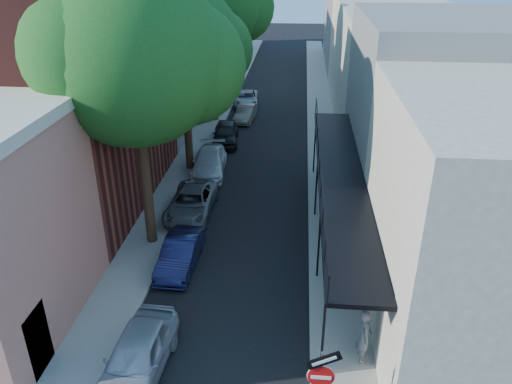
% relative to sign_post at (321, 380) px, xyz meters
% --- Properties ---
extents(road_surface, '(6.00, 64.00, 0.01)m').
position_rel_sign_post_xyz_m(road_surface, '(-3.16, 29.03, -2.03)').
color(road_surface, black).
rests_on(road_surface, ground).
extents(sidewalk_left, '(2.00, 64.00, 0.12)m').
position_rel_sign_post_xyz_m(sidewalk_left, '(-7.16, 29.03, -1.98)').
color(sidewalk_left, gray).
rests_on(sidewalk_left, ground).
extents(sidewalk_right, '(2.00, 64.00, 0.12)m').
position_rel_sign_post_xyz_m(sidewalk_right, '(0.84, 29.03, -1.98)').
color(sidewalk_right, gray).
rests_on(sidewalk_right, ground).
extents(buildings_left, '(10.10, 59.10, 12.00)m').
position_rel_sign_post_xyz_m(buildings_left, '(-12.46, 27.79, 2.90)').
color(buildings_left, tan).
rests_on(buildings_left, ground).
extents(buildings_right, '(9.80, 55.00, 10.00)m').
position_rel_sign_post_xyz_m(buildings_right, '(5.83, 28.51, 2.39)').
color(buildings_right, beige).
rests_on(buildings_right, ground).
extents(sign_post, '(0.89, 0.17, 2.99)m').
position_rel_sign_post_xyz_m(sign_post, '(0.00, 0.00, 0.00)').
color(sign_post, '#595B60').
rests_on(sign_post, ground).
extents(oak_near, '(7.48, 6.80, 11.42)m').
position_rel_sign_post_xyz_m(oak_near, '(-6.53, 9.29, 5.84)').
color(oak_near, '#301D13').
rests_on(oak_near, ground).
extents(oak_mid, '(6.60, 6.00, 10.20)m').
position_rel_sign_post_xyz_m(oak_mid, '(-6.58, 17.26, 5.02)').
color(oak_mid, '#301D13').
rests_on(oak_mid, ground).
extents(oak_far, '(7.70, 7.00, 11.90)m').
position_rel_sign_post_xyz_m(oak_far, '(-6.51, 26.30, 6.22)').
color(oak_far, '#301D13').
rests_on(oak_far, ground).
extents(parked_car_a, '(1.87, 4.20, 1.40)m').
position_rel_sign_post_xyz_m(parked_car_a, '(-5.31, 1.69, -1.33)').
color(parked_car_a, '#9CA3AC').
rests_on(parked_car_a, ground).
extents(parked_car_b, '(1.39, 3.72, 1.22)m').
position_rel_sign_post_xyz_m(parked_car_b, '(-5.30, 7.37, -1.43)').
color(parked_car_b, '#12163A').
rests_on(parked_car_b, ground).
extents(parked_car_c, '(2.09, 4.44, 1.23)m').
position_rel_sign_post_xyz_m(parked_car_c, '(-5.76, 11.72, -1.42)').
color(parked_car_c, slate).
rests_on(parked_car_c, ground).
extents(parked_car_d, '(2.10, 4.54, 1.29)m').
position_rel_sign_post_xyz_m(parked_car_d, '(-5.76, 16.65, -1.39)').
color(parked_car_d, silver).
rests_on(parked_car_d, ground).
extents(parked_car_e, '(1.94, 4.08, 1.35)m').
position_rel_sign_post_xyz_m(parked_car_e, '(-5.53, 21.48, -1.36)').
color(parked_car_e, black).
rests_on(parked_car_e, ground).
extents(parked_car_f, '(1.51, 3.53, 1.13)m').
position_rel_sign_post_xyz_m(parked_car_f, '(-4.73, 26.27, -1.47)').
color(parked_car_f, '#6D665C').
rests_on(parked_car_f, ground).
extents(parked_car_g, '(2.14, 4.13, 1.11)m').
position_rel_sign_post_xyz_m(parked_car_g, '(-5.09, 30.29, -1.48)').
color(parked_car_g, gray).
rests_on(parked_car_g, ground).
extents(pedestrian, '(0.45, 0.67, 1.84)m').
position_rel_sign_post_xyz_m(pedestrian, '(1.44, 2.79, -1.00)').
color(pedestrian, slate).
rests_on(pedestrian, sidewalk_right).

